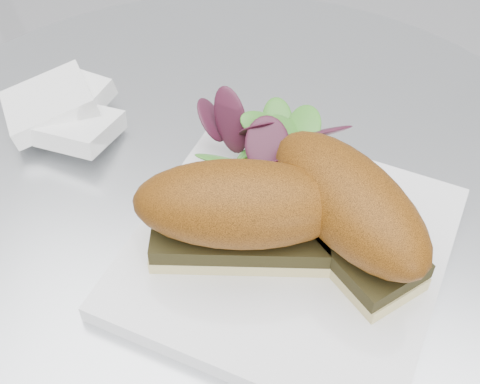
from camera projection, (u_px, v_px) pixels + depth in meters
The scene contains 6 objects.
table at pixel (229, 360), 0.74m from camera, with size 0.70×0.70×0.73m.
plate at pixel (288, 251), 0.53m from camera, with size 0.23×0.23×0.02m, color white.
sandwich_left at pixel (240, 212), 0.49m from camera, with size 0.17×0.11×0.08m.
sandwich_right at pixel (348, 209), 0.49m from camera, with size 0.16×0.16×0.08m.
salad at pixel (260, 152), 0.56m from camera, with size 0.11×0.11×0.05m, color #40922F, non-canonical shape.
napkin at pixel (66, 124), 0.63m from camera, with size 0.11×0.11×0.02m, color white, non-canonical shape.
Camera 1 is at (0.10, -0.34, 1.16)m, focal length 50.00 mm.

